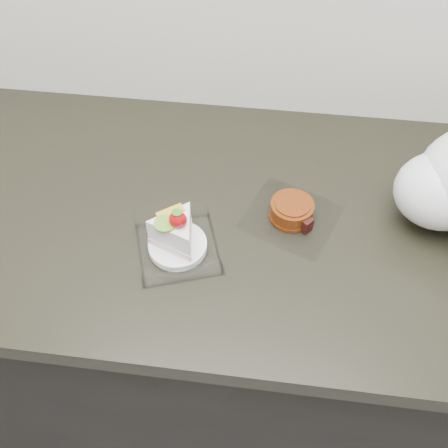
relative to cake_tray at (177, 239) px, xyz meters
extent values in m
cube|color=black|center=(0.06, 0.10, -0.50)|extent=(2.00, 0.60, 0.86)
cube|color=black|center=(0.06, 0.10, -0.05)|extent=(2.04, 0.64, 0.04)
cube|color=white|center=(0.00, 0.00, -0.03)|extent=(0.18, 0.18, 0.00)
cylinder|color=white|center=(0.00, 0.00, -0.02)|extent=(0.10, 0.10, 0.01)
ellipsoid|color=red|center=(0.01, -0.01, 0.06)|extent=(0.03, 0.03, 0.03)
cone|color=#2D7223|center=(0.01, -0.01, 0.08)|extent=(0.02, 0.02, 0.01)
cylinder|color=#7DAC31|center=(-0.01, -0.01, 0.05)|extent=(0.04, 0.04, 0.00)
cube|color=gold|center=(-0.01, 0.02, 0.05)|extent=(0.05, 0.04, 0.00)
cube|color=white|center=(0.19, 0.10, -0.03)|extent=(0.20, 0.20, 0.00)
cylinder|color=maroon|center=(0.19, 0.10, -0.01)|extent=(0.09, 0.09, 0.03)
cylinder|color=maroon|center=(0.19, 0.10, -0.02)|extent=(0.10, 0.10, 0.01)
cylinder|color=maroon|center=(0.19, 0.10, 0.01)|extent=(0.08, 0.08, 0.00)
cube|color=black|center=(0.22, 0.07, -0.01)|extent=(0.03, 0.03, 0.03)
ellipsoid|color=white|center=(0.44, 0.12, 0.05)|extent=(0.20, 0.19, 0.13)
camera|label=1|loc=(0.15, -0.51, 0.67)|focal=40.00mm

